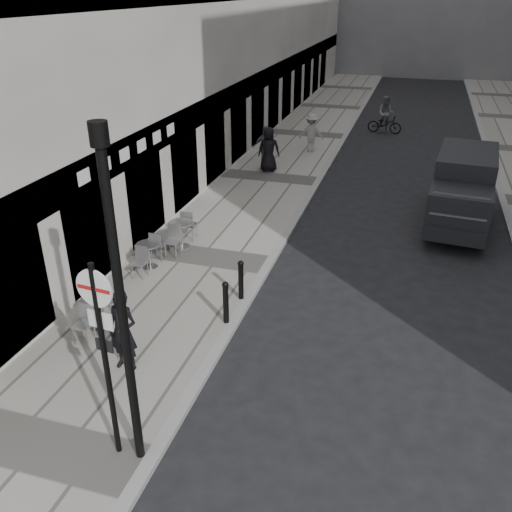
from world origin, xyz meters
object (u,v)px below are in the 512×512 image
Objects in this scene: lamppost at (120,296)px; cyclist at (385,119)px; walking_man at (123,331)px; sign_post at (102,339)px; panel_van at (463,186)px.

lamppost is 24.68m from cyclist.
lamppost is at bearing -86.76° from cyclist.
sign_post reaches higher than walking_man.
walking_man is 2.68m from sign_post.
cyclist is at bearing 90.30° from sign_post.
sign_post is 13.76m from panel_van.
lamppost reaches higher than walking_man.
walking_man is at bearing 121.16° from sign_post.
sign_post is (0.97, -2.06, 1.41)m from walking_man.
panel_van is at bearing 66.03° from lamppost.
lamppost is at bearing -51.01° from walking_man.
sign_post is at bearing -110.07° from panel_van.
sign_post is 0.64× the size of lamppost.
sign_post is 0.91m from lamppost.
panel_van is 12.59m from cyclist.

